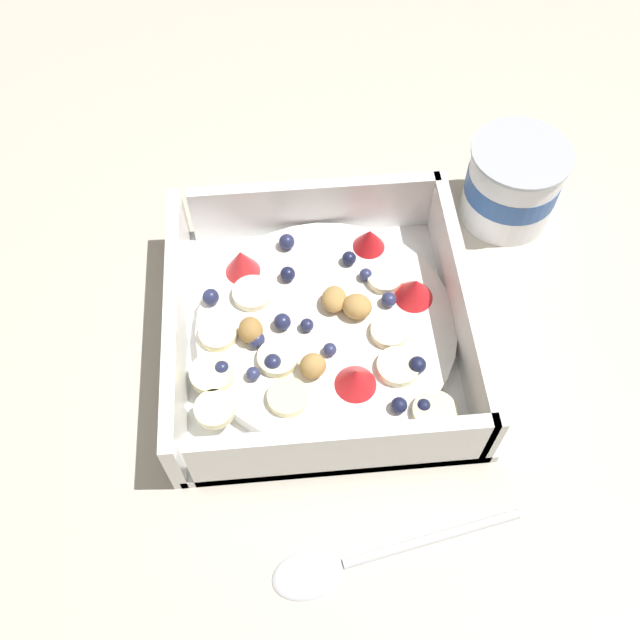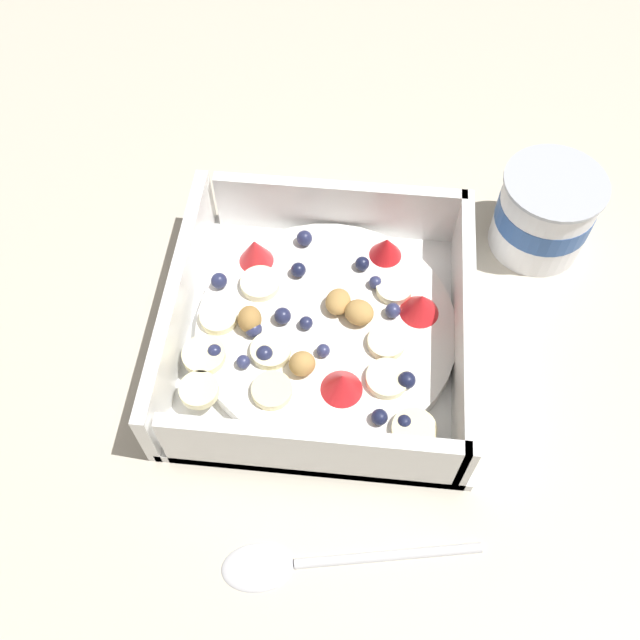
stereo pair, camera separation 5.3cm
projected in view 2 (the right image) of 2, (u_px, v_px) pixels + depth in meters
ground_plane at (324, 362)px, 0.54m from camera, size 2.40×2.40×0.00m
fruit_bowl at (320, 327)px, 0.54m from camera, size 0.22×0.22×0.06m
spoon at (298, 562)px, 0.46m from camera, size 0.05×0.17×0.01m
yogurt_cup at (545, 212)px, 0.57m from camera, size 0.08×0.08×0.07m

